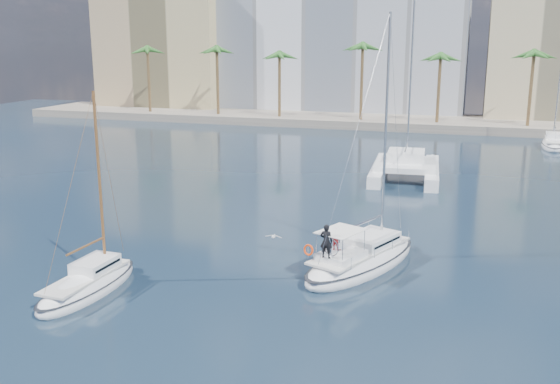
% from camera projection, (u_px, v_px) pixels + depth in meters
% --- Properties ---
extents(ground, '(160.00, 160.00, 0.00)m').
position_uv_depth(ground, '(274.00, 257.00, 36.92)').
color(ground, black).
rests_on(ground, ground).
extents(quay, '(120.00, 14.00, 1.20)m').
position_uv_depth(quay, '(399.00, 121.00, 93.32)').
color(quay, gray).
rests_on(quay, ground).
extents(building_modern, '(42.00, 16.00, 28.00)m').
position_uv_depth(building_modern, '(339.00, 31.00, 104.73)').
color(building_modern, white).
rests_on(building_modern, ground).
extents(building_tan_left, '(22.00, 14.00, 22.00)m').
position_uv_depth(building_tan_left, '(168.00, 48.00, 110.44)').
color(building_tan_left, tan).
rests_on(building_tan_left, ground).
extents(building_beige, '(20.00, 14.00, 20.00)m').
position_uv_depth(building_beige, '(558.00, 57.00, 93.04)').
color(building_beige, beige).
rests_on(building_beige, ground).
extents(palm_left, '(3.60, 3.60, 12.30)m').
position_uv_depth(palm_left, '(179.00, 54.00, 97.17)').
color(palm_left, brown).
rests_on(palm_left, ground).
extents(palm_centre, '(3.60, 3.60, 12.30)m').
position_uv_depth(palm_centre, '(399.00, 56.00, 87.30)').
color(palm_centre, brown).
rests_on(palm_centre, ground).
extents(main_sloop, '(6.71, 10.37, 14.74)m').
position_uv_depth(main_sloop, '(361.00, 259.00, 35.16)').
color(main_sloop, white).
rests_on(main_sloop, ground).
extents(small_sloop, '(2.67, 7.54, 10.70)m').
position_uv_depth(small_sloop, '(89.00, 285.00, 31.77)').
color(small_sloop, white).
rests_on(small_sloop, ground).
extents(catamaran, '(6.80, 12.42, 17.58)m').
position_uv_depth(catamaran, '(406.00, 165.00, 58.20)').
color(catamaran, white).
rests_on(catamaran, ground).
extents(seagull, '(1.07, 0.46, 0.20)m').
position_uv_depth(seagull, '(274.00, 236.00, 37.92)').
color(seagull, silver).
rests_on(seagull, ground).
extents(moored_yacht_a, '(3.37, 9.52, 11.90)m').
position_uv_depth(moored_yacht_a, '(553.00, 147.00, 74.68)').
color(moored_yacht_a, white).
rests_on(moored_yacht_a, ground).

